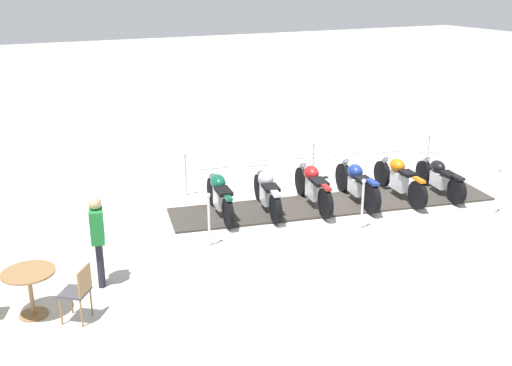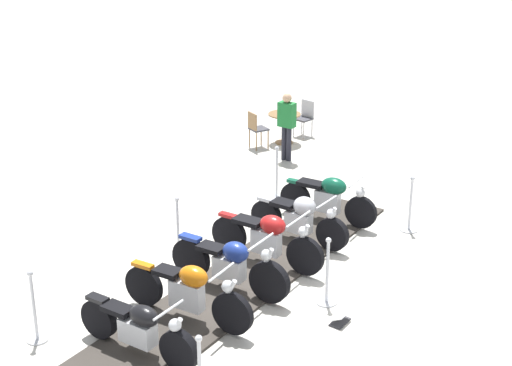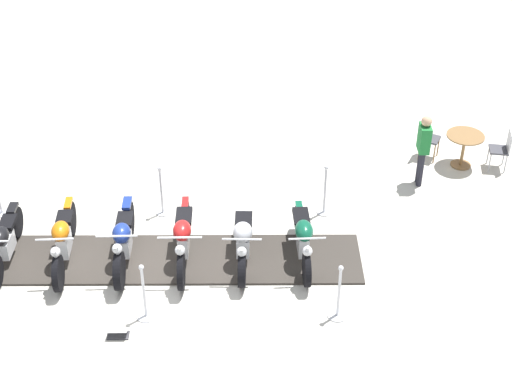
# 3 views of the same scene
# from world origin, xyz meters

# --- Properties ---
(ground_plane) EXTENTS (80.00, 80.00, 0.00)m
(ground_plane) POSITION_xyz_m (0.00, 0.00, 0.00)
(ground_plane) COLOR beige
(display_platform) EXTENTS (2.82, 7.82, 0.05)m
(display_platform) POSITION_xyz_m (0.00, 0.00, 0.02)
(display_platform) COLOR #38332D
(display_platform) RESTS_ON ground_plane
(motorcycle_black) EXTENTS (2.07, 0.66, 0.89)m
(motorcycle_black) POSITION_xyz_m (0.48, 2.70, 0.46)
(motorcycle_black) COLOR black
(motorcycle_black) RESTS_ON display_platform
(motorcycle_copper) EXTENTS (2.28, 0.65, 0.97)m
(motorcycle_copper) POSITION_xyz_m (0.27, 1.62, 0.53)
(motorcycle_copper) COLOR black
(motorcycle_copper) RESTS_ON display_platform
(motorcycle_navy) EXTENTS (2.21, 0.72, 1.02)m
(motorcycle_navy) POSITION_xyz_m (0.07, 0.54, 0.50)
(motorcycle_navy) COLOR black
(motorcycle_navy) RESTS_ON display_platform
(motorcycle_maroon) EXTENTS (2.21, 0.77, 1.00)m
(motorcycle_maroon) POSITION_xyz_m (-0.13, -0.53, 0.54)
(motorcycle_maroon) COLOR black
(motorcycle_maroon) RESTS_ON display_platform
(motorcycle_chrome) EXTENTS (2.03, 0.74, 0.91)m
(motorcycle_chrome) POSITION_xyz_m (-0.34, -1.61, 0.50)
(motorcycle_chrome) COLOR black
(motorcycle_chrome) RESTS_ON display_platform
(motorcycle_forest) EXTENTS (2.03, 0.65, 0.93)m
(motorcycle_forest) POSITION_xyz_m (-0.54, -2.69, 0.53)
(motorcycle_forest) COLOR black
(motorcycle_forest) RESTS_ON display_platform
(stanchion_right_rear) EXTENTS (0.34, 0.34, 1.11)m
(stanchion_right_rear) POSITION_xyz_m (-2.08, -2.93, 0.34)
(stanchion_right_rear) COLOR silver
(stanchion_right_rear) RESTS_ON ground_plane
(stanchion_right_mid) EXTENTS (0.34, 0.34, 1.14)m
(stanchion_right_mid) POSITION_xyz_m (-1.47, 0.28, 0.36)
(stanchion_right_mid) COLOR silver
(stanchion_right_mid) RESTS_ON ground_plane
(stanchion_left_rear) EXTENTS (0.29, 0.29, 1.14)m
(stanchion_left_rear) POSITION_xyz_m (0.86, -3.49, 0.41)
(stanchion_left_rear) COLOR silver
(stanchion_left_rear) RESTS_ON ground_plane
(stanchion_left_mid) EXTENTS (0.28, 0.28, 1.14)m
(stanchion_left_mid) POSITION_xyz_m (1.47, -0.28, 0.42)
(stanchion_left_mid) COLOR silver
(stanchion_left_mid) RESTS_ON ground_plane
(info_placard) EXTENTS (0.27, 0.39, 0.19)m
(info_placard) POSITION_xyz_m (-1.85, 0.77, 0.06)
(info_placard) COLOR #333338
(info_placard) RESTS_ON ground_plane
(cafe_table) EXTENTS (0.82, 0.82, 0.77)m
(cafe_table) POSITION_xyz_m (2.01, -6.95, 0.58)
(cafe_table) COLOR olive
(cafe_table) RESTS_ON ground_plane
(cafe_chair_near_table) EXTENTS (0.56, 0.56, 0.93)m
(cafe_chair_near_table) POSITION_xyz_m (2.50, -6.29, 0.54)
(cafe_chair_near_table) COLOR olive
(cafe_chair_near_table) RESTS_ON ground_plane
(cafe_chair_across_table) EXTENTS (0.51, 0.51, 0.93)m
(cafe_chair_across_table) POSITION_xyz_m (1.74, -7.73, 0.53)
(cafe_chair_across_table) COLOR #B7B7BC
(cafe_chair_across_table) RESTS_ON ground_plane
(bystander_person) EXTENTS (0.44, 0.30, 1.64)m
(bystander_person) POSITION_xyz_m (1.50, -5.76, 0.98)
(bystander_person) COLOR #23232D
(bystander_person) RESTS_ON ground_plane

